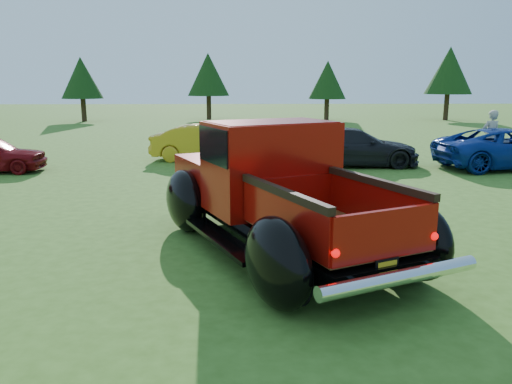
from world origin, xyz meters
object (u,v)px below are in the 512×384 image
at_px(tree_east, 449,71).
at_px(show_car_grey, 352,147).
at_px(pickup_truck, 270,187).
at_px(spectator, 490,137).
at_px(show_car_yellow, 206,143).
at_px(tree_west, 81,78).
at_px(tree_mid_left, 208,75).
at_px(tree_mid_right, 327,80).
at_px(show_car_blue, 509,149).

relative_size(tree_east, show_car_grey, 1.22).
height_order(pickup_truck, spectator, pickup_truck).
bearing_deg(show_car_yellow, tree_west, 33.94).
bearing_deg(pickup_truck, show_car_yellow, 76.35).
relative_size(tree_east, show_car_yellow, 1.39).
xyz_separation_m(tree_west, tree_mid_left, (9.00, 2.00, 0.27)).
distance_m(tree_east, show_car_grey, 24.25).
xyz_separation_m(tree_west, show_car_yellow, (10.18, -19.13, -2.47)).
relative_size(pickup_truck, show_car_grey, 1.38).
height_order(tree_mid_right, show_car_yellow, tree_mid_right).
bearing_deg(tree_west, show_car_yellow, -61.98).
distance_m(pickup_truck, show_car_yellow, 9.89).
bearing_deg(show_car_blue, tree_west, 36.92).
height_order(tree_mid_left, tree_east, tree_east).
bearing_deg(spectator, tree_mid_right, -94.73).
bearing_deg(show_car_yellow, tree_east, -34.66).
distance_m(tree_east, pickup_truck, 33.10).
xyz_separation_m(tree_mid_right, pickup_truck, (-6.06, -29.85, -1.96)).
bearing_deg(tree_mid_right, spectator, -84.01).
height_order(show_car_yellow, show_car_blue, show_car_blue).
height_order(tree_west, tree_east, tree_east).
distance_m(pickup_truck, show_car_grey, 9.00).
relative_size(show_car_grey, spectator, 2.40).
height_order(tree_mid_left, show_car_yellow, tree_mid_left).
height_order(tree_east, pickup_truck, tree_east).
relative_size(tree_east, show_car_blue, 1.14).
relative_size(tree_mid_right, show_car_yellow, 1.13).
bearing_deg(tree_mid_left, show_car_blue, -64.17).
distance_m(tree_mid_right, pickup_truck, 30.53).
bearing_deg(tree_west, spectator, -44.67).
height_order(tree_west, tree_mid_right, tree_west).
relative_size(tree_mid_right, spectator, 2.38).
relative_size(tree_west, tree_mid_right, 1.05).
bearing_deg(tree_mid_right, tree_mid_left, 173.66).
distance_m(tree_east, show_car_yellow, 26.03).
height_order(tree_east, show_car_blue, tree_east).
xyz_separation_m(tree_east, spectator, (-6.80, -20.47, -2.73)).
bearing_deg(show_car_grey, pickup_truck, 159.71).
bearing_deg(spectator, show_car_yellow, -15.49).
bearing_deg(tree_west, pickup_truck, -67.52).
bearing_deg(pickup_truck, tree_east, 38.95).
height_order(tree_west, show_car_grey, tree_west).
height_order(pickup_truck, show_car_grey, pickup_truck).
height_order(tree_mid_left, spectator, tree_mid_left).
distance_m(show_car_yellow, show_car_grey, 5.22).
height_order(pickup_truck, show_car_yellow, pickup_truck).
xyz_separation_m(pickup_truck, spectator, (8.26, 8.89, -0.09)).
relative_size(tree_mid_left, show_car_yellow, 1.28).
bearing_deg(tree_west, show_car_grey, -53.38).
bearing_deg(tree_mid_left, pickup_truck, -84.56).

